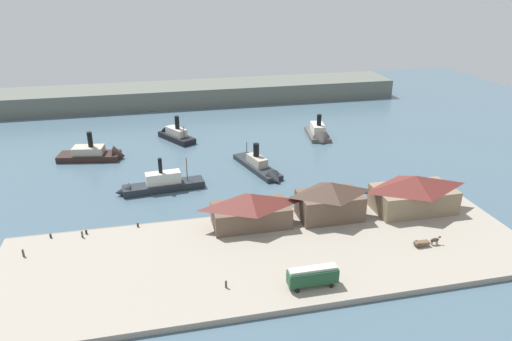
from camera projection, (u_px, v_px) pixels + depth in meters
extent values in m
plane|color=#476070|center=(249.00, 210.00, 118.54)|extent=(320.00, 320.00, 0.00)
cube|color=#9E9384|center=(271.00, 255.00, 98.51)|extent=(110.00, 36.00, 1.20)
cube|color=gray|center=(252.00, 215.00, 115.11)|extent=(110.00, 0.80, 1.00)
cube|color=brown|center=(251.00, 215.00, 108.29)|extent=(17.35, 8.86, 4.88)
pyramid|color=maroon|center=(251.00, 200.00, 106.80)|extent=(17.70, 9.30, 2.91)
cube|color=brown|center=(330.00, 205.00, 111.55)|extent=(14.50, 9.01, 5.99)
pyramid|color=#473328|center=(331.00, 188.00, 109.84)|extent=(14.79, 9.46, 2.91)
cube|color=#847056|center=(413.00, 199.00, 115.20)|extent=(19.04, 10.48, 5.65)
pyramid|color=maroon|center=(415.00, 182.00, 113.51)|extent=(19.42, 11.01, 3.20)
cube|color=#1E4C2D|center=(313.00, 276.00, 86.87)|extent=(9.33, 2.54, 2.60)
cube|color=beige|center=(313.00, 269.00, 86.27)|extent=(8.95, 1.77, 0.50)
cylinder|color=black|center=(327.00, 278.00, 89.35)|extent=(0.90, 0.18, 0.90)
cylinder|color=black|center=(331.00, 286.00, 87.07)|extent=(0.90, 0.18, 0.90)
cylinder|color=black|center=(293.00, 282.00, 88.01)|extent=(0.90, 0.18, 0.90)
cylinder|color=black|center=(297.00, 291.00, 85.72)|extent=(0.90, 0.18, 0.90)
cube|color=brown|center=(422.00, 243.00, 100.22)|extent=(3.19, 1.25, 0.50)
cylinder|color=#4C3828|center=(416.00, 243.00, 100.68)|extent=(1.20, 0.10, 1.20)
cylinder|color=#4C3828|center=(419.00, 246.00, 99.55)|extent=(1.20, 0.10, 1.20)
ellipsoid|color=#473323|center=(435.00, 240.00, 100.74)|extent=(2.00, 0.70, 0.90)
ellipsoid|color=#473323|center=(440.00, 237.00, 100.75)|extent=(0.70, 0.32, 0.44)
cylinder|color=#473323|center=(436.00, 242.00, 101.27)|extent=(0.16, 0.16, 1.00)
cylinder|color=#473323|center=(437.00, 243.00, 100.91)|extent=(0.16, 0.16, 1.00)
cylinder|color=#473323|center=(431.00, 242.00, 101.02)|extent=(0.16, 0.16, 1.00)
cylinder|color=#473323|center=(432.00, 243.00, 100.66)|extent=(0.16, 0.16, 1.00)
cylinder|color=#4C3D33|center=(23.00, 253.00, 96.63)|extent=(0.44, 0.44, 1.52)
sphere|color=#CCA889|center=(22.00, 249.00, 96.29)|extent=(0.28, 0.28, 0.28)
cylinder|color=#3D4C42|center=(82.00, 234.00, 103.61)|extent=(0.42, 0.42, 1.43)
sphere|color=#CCA889|center=(82.00, 231.00, 103.28)|extent=(0.26, 0.26, 0.26)
cylinder|color=#4C3D33|center=(226.00, 284.00, 87.05)|extent=(0.41, 0.41, 1.41)
sphere|color=#CCA889|center=(226.00, 281.00, 86.72)|extent=(0.26, 0.26, 0.26)
cylinder|color=black|center=(51.00, 236.00, 103.59)|extent=(0.44, 0.44, 0.90)
cylinder|color=black|center=(86.00, 232.00, 105.07)|extent=(0.44, 0.44, 0.90)
cylinder|color=black|center=(138.00, 225.00, 108.00)|extent=(0.44, 0.44, 0.90)
cube|color=#23282D|center=(257.00, 167.00, 142.95)|extent=(10.85, 22.82, 1.48)
cone|color=#23282D|center=(276.00, 180.00, 133.90)|extent=(5.55, 5.09, 4.66)
cube|color=#B2A893|center=(257.00, 160.00, 142.19)|extent=(5.15, 8.42, 2.50)
cylinder|color=black|center=(256.00, 150.00, 141.34)|extent=(1.77, 1.77, 3.95)
cylinder|color=brown|center=(247.00, 150.00, 147.13)|extent=(0.24, 0.24, 5.07)
cube|color=black|center=(89.00, 156.00, 150.29)|extent=(19.65, 9.96, 1.91)
cone|color=black|center=(120.00, 156.00, 150.80)|extent=(4.36, 6.74, 6.27)
cube|color=#B2A893|center=(89.00, 150.00, 149.47)|extent=(10.04, 6.73, 2.32)
cylinder|color=black|center=(90.00, 139.00, 148.17)|extent=(1.55, 1.55, 4.73)
cube|color=#514C47|center=(318.00, 134.00, 171.67)|extent=(9.28, 16.72, 1.41)
cone|color=#514C47|center=(322.00, 141.00, 164.38)|extent=(6.59, 3.78, 6.23)
cube|color=silver|center=(318.00, 128.00, 170.80)|extent=(5.40, 8.92, 3.12)
cylinder|color=black|center=(319.00, 120.00, 168.11)|extent=(1.61, 1.61, 3.92)
cube|color=#23282D|center=(164.00, 187.00, 129.06)|extent=(22.05, 7.03, 1.98)
cone|color=#23282D|center=(123.00, 192.00, 125.89)|extent=(4.32, 4.80, 4.44)
cube|color=silver|center=(163.00, 178.00, 128.07)|extent=(9.47, 4.13, 3.15)
cylinder|color=black|center=(160.00, 166.00, 126.53)|extent=(1.05, 1.05, 4.08)
cylinder|color=brown|center=(187.00, 169.00, 129.33)|extent=(0.24, 0.24, 6.53)
cube|color=black|center=(177.00, 138.00, 167.34)|extent=(12.57, 16.26, 1.96)
cone|color=black|center=(164.00, 133.00, 172.62)|extent=(5.61, 4.88, 4.84)
cube|color=beige|center=(176.00, 132.00, 166.48)|extent=(7.25, 9.13, 2.53)
cylinder|color=black|center=(177.00, 122.00, 164.57)|extent=(1.53, 1.53, 4.46)
cylinder|color=brown|center=(184.00, 132.00, 162.97)|extent=(0.24, 0.24, 4.31)
cube|color=#60665B|center=(198.00, 93.00, 216.01)|extent=(180.00, 24.00, 8.00)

